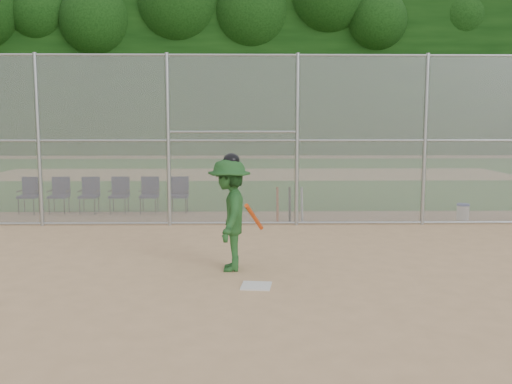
{
  "coord_description": "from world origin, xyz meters",
  "views": [
    {
      "loc": [
        -0.18,
        -8.31,
        2.45
      ],
      "look_at": [
        0.0,
        2.5,
        1.1
      ],
      "focal_mm": 40.0,
      "sensor_mm": 36.0,
      "label": 1
    }
  ],
  "objects_px": {
    "home_plate": "(256,286)",
    "chair_0": "(29,195)",
    "batter_at_plate": "(230,214)",
    "water_cooler": "(463,212)"
  },
  "relations": [
    {
      "from": "water_cooler",
      "to": "chair_0",
      "type": "bearing_deg",
      "value": 174.04
    },
    {
      "from": "batter_at_plate",
      "to": "water_cooler",
      "type": "distance_m",
      "value": 7.43
    },
    {
      "from": "chair_0",
      "to": "home_plate",
      "type": "bearing_deg",
      "value": -49.15
    },
    {
      "from": "chair_0",
      "to": "water_cooler",
      "type": "bearing_deg",
      "value": -5.96
    },
    {
      "from": "batter_at_plate",
      "to": "chair_0",
      "type": "height_order",
      "value": "batter_at_plate"
    },
    {
      "from": "home_plate",
      "to": "water_cooler",
      "type": "height_order",
      "value": "water_cooler"
    },
    {
      "from": "home_plate",
      "to": "chair_0",
      "type": "height_order",
      "value": "chair_0"
    },
    {
      "from": "home_plate",
      "to": "water_cooler",
      "type": "bearing_deg",
      "value": 47.37
    },
    {
      "from": "batter_at_plate",
      "to": "water_cooler",
      "type": "xyz_separation_m",
      "value": [
        5.68,
        4.74,
        -0.73
      ]
    },
    {
      "from": "home_plate",
      "to": "chair_0",
      "type": "relative_size",
      "value": 0.46
    }
  ]
}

